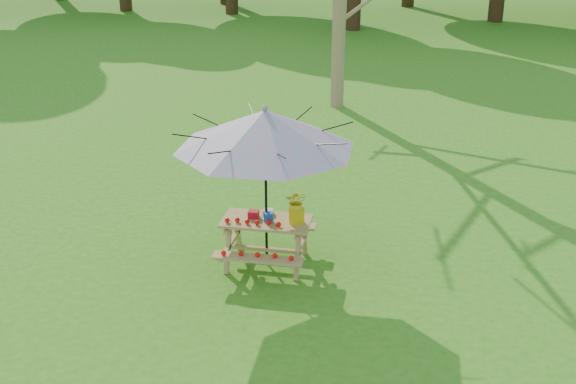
# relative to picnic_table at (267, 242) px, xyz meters

# --- Properties ---
(picnic_table) EXTENTS (1.20, 1.32, 0.67)m
(picnic_table) POSITION_rel_picnic_table_xyz_m (0.00, 0.00, 0.00)
(picnic_table) COLOR #A5734A
(picnic_table) RESTS_ON ground
(patio_umbrella) EXTENTS (3.12, 3.12, 2.27)m
(patio_umbrella) POSITION_rel_picnic_table_xyz_m (0.00, 0.00, 1.62)
(patio_umbrella) COLOR black
(patio_umbrella) RESTS_ON ground
(produce_bins) EXTENTS (0.37, 0.37, 0.13)m
(produce_bins) POSITION_rel_picnic_table_xyz_m (-0.04, 0.03, 0.40)
(produce_bins) COLOR #AD0D1F
(produce_bins) RESTS_ON picnic_table
(tomatoes_row) EXTENTS (0.77, 0.13, 0.07)m
(tomatoes_row) POSITION_rel_picnic_table_xyz_m (-0.15, -0.18, 0.38)
(tomatoes_row) COLOR red
(tomatoes_row) RESTS_ON picnic_table
(flower_bucket) EXTENTS (0.31, 0.27, 0.46)m
(flower_bucket) POSITION_rel_picnic_table_xyz_m (0.42, -0.01, 0.59)
(flower_bucket) COLOR #DDB20B
(flower_bucket) RESTS_ON picnic_table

